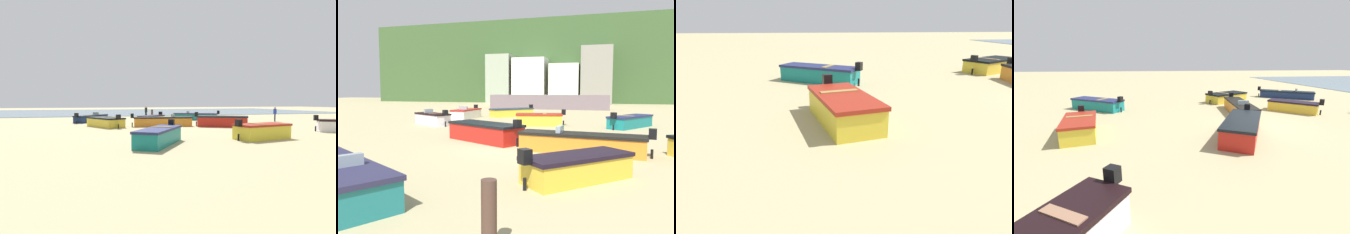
% 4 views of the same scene
% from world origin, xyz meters
% --- Properties ---
extents(ground_plane, '(160.00, 160.00, 0.00)m').
position_xyz_m(ground_plane, '(0.00, 0.00, 0.00)').
color(ground_plane, tan).
extents(headland_hill, '(90.00, 32.00, 16.93)m').
position_xyz_m(headland_hill, '(0.00, 66.00, 8.46)').
color(headland_hill, '#36532B').
rests_on(headland_hill, ground).
extents(harbor_pier, '(16.08, 2.40, 1.95)m').
position_xyz_m(harbor_pier, '(-2.82, 30.00, 0.98)').
color(harbor_pier, slate).
rests_on(harbor_pier, ground).
extents(townhouse_left, '(4.63, 5.86, 9.40)m').
position_xyz_m(townhouse_left, '(-14.68, 46.93, 4.70)').
color(townhouse_left, '#94A28A').
rests_on(townhouse_left, ground).
extents(townhouse_centre_left, '(6.13, 6.55, 8.62)m').
position_xyz_m(townhouse_centre_left, '(-8.80, 47.27, 4.31)').
color(townhouse_centre_left, silver).
rests_on(townhouse_centre_left, ground).
extents(townhouse_centre, '(5.31, 7.00, 7.39)m').
position_xyz_m(townhouse_centre, '(-2.29, 47.50, 3.70)').
color(townhouse_centre, silver).
rests_on(townhouse_centre, ground).
extents(townhouse_right, '(5.36, 5.89, 10.40)m').
position_xyz_m(townhouse_right, '(3.39, 46.95, 5.20)').
color(townhouse_right, gray).
rests_on(townhouse_right, ground).
extents(boat_teal_0, '(3.40, 4.29, 1.17)m').
position_xyz_m(boat_teal_0, '(5.91, 9.97, 0.44)').
color(boat_teal_0, '#147778').
rests_on(boat_teal_0, ground).
extents(boat_yellow_2, '(3.75, 2.23, 1.21)m').
position_xyz_m(boat_yellow_2, '(-0.46, 9.46, 0.46)').
color(boat_yellow_2, gold).
rests_on(boat_yellow_2, ground).
extents(boat_yellow_3, '(4.04, 4.20, 1.15)m').
position_xyz_m(boat_yellow_3, '(-4.46, 16.72, 0.42)').
color(boat_yellow_3, gold).
rests_on(boat_yellow_3, ground).
extents(boat_yellow_4, '(3.28, 3.29, 1.11)m').
position_xyz_m(boat_yellow_4, '(3.15, -4.58, 0.40)').
color(boat_yellow_4, gold).
rests_on(boat_yellow_4, ground).
extents(boat_white_5, '(1.61, 4.17, 1.20)m').
position_xyz_m(boat_white_5, '(-7.90, 13.39, 0.46)').
color(boat_white_5, white).
rests_on(boat_white_5, ground).
extents(boat_red_6, '(4.52, 3.47, 1.27)m').
position_xyz_m(boat_red_6, '(-1.84, 1.51, 0.48)').
color(boat_red_6, red).
rests_on(boat_red_6, ground).
extents(boat_white_7, '(3.48, 2.76, 1.22)m').
position_xyz_m(boat_white_7, '(-8.30, 7.77, 0.47)').
color(boat_white_7, white).
rests_on(boat_white_7, ground).
extents(boat_orange_8, '(5.51, 1.88, 1.16)m').
position_xyz_m(boat_orange_8, '(3.06, -0.36, 0.43)').
color(boat_orange_8, orange).
rests_on(boat_orange_8, ground).
extents(mooring_post_near_water, '(0.25, 0.25, 1.24)m').
position_xyz_m(mooring_post_near_water, '(2.07, -9.28, 0.62)').
color(mooring_post_near_water, '#493329').
rests_on(mooring_post_near_water, ground).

